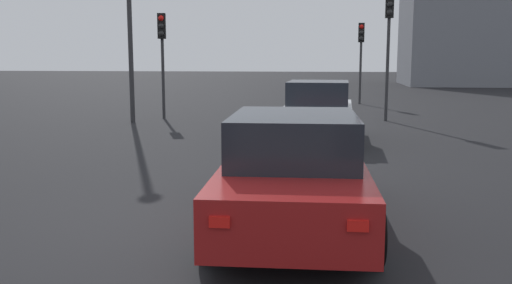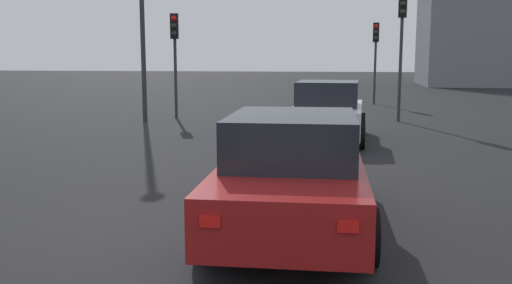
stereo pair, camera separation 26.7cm
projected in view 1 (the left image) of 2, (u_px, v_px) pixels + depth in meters
The scene contains 6 objects.
ground_plane at pixel (182, 234), 7.49m from camera, with size 160.00×160.00×0.20m, color black.
car_white_left_lead at pixel (318, 112), 15.15m from camera, with size 4.33×2.13×1.61m.
car_red_left_second at pixel (294, 171), 7.48m from camera, with size 4.76×2.10×1.52m.
traffic_light_near_left at pixel (162, 43), 20.17m from camera, with size 0.33×0.31×3.79m.
traffic_light_near_right at pixel (389, 29), 19.31m from camera, with size 0.32×0.29×4.47m.
traffic_light_far_left at pixel (361, 46), 26.55m from camera, with size 0.32×0.30×3.83m.
Camera 1 is at (-7.05, -1.83, 2.24)m, focal length 39.33 mm.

